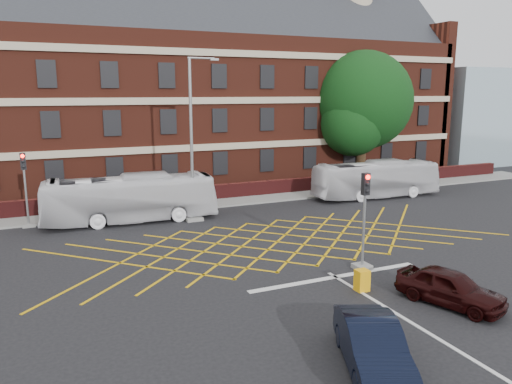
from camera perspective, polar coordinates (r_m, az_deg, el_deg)
name	(u,v)px	position (r m, az deg, el deg)	size (l,w,h in m)	color
ground	(296,253)	(24.37, 4.55, -6.96)	(120.00, 120.00, 0.00)	black
victorian_building	(175,90)	(43.77, -9.19, 11.49)	(51.00, 12.17, 20.40)	#522015
boundary_wall	(209,193)	(35.79, -5.45, -0.11)	(56.00, 0.50, 1.10)	#4A1313
far_pavement	(213,202)	(34.97, -4.91, -1.20)	(60.00, 3.00, 0.12)	slate
glass_block	(474,116)	(61.23, 23.68, 7.97)	(14.00, 10.00, 10.00)	#99B2BF
box_junction_hatching	(277,242)	(26.05, 2.43, -5.70)	(11.50, 0.12, 0.02)	#CC990C
stop_line	(335,277)	(21.54, 9.07, -9.56)	(8.00, 0.30, 0.02)	silver
centre_line	(453,348)	(16.99, 21.61, -16.24)	(0.15, 14.00, 0.02)	silver
bus_left	(130,199)	(30.59, -14.18, -0.73)	(2.38, 10.17, 2.83)	silver
bus_right	(376,179)	(37.62, 13.57, 1.42)	(2.26, 9.67, 2.69)	silver
car_navy	(373,346)	(14.89, 13.18, -16.77)	(1.50, 4.29, 1.41)	black
car_maroon	(450,287)	(19.80, 21.30, -10.11)	(1.57, 3.90, 1.33)	black
deciduous_tree	(362,107)	(44.48, 12.05, 9.46)	(8.48, 8.46, 11.15)	black
traffic_light_near	(364,230)	(22.18, 12.20, -4.29)	(0.70, 0.70, 4.27)	slate
traffic_light_far	(26,197)	(31.39, -24.77, -0.49)	(0.70, 0.70, 4.27)	slate
street_lamp	(193,165)	(29.94, -7.21, 3.06)	(2.25, 1.00, 9.61)	slate
utility_cabinet	(362,280)	(20.21, 12.02, -9.84)	(0.50, 0.44, 0.85)	#EEA60E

